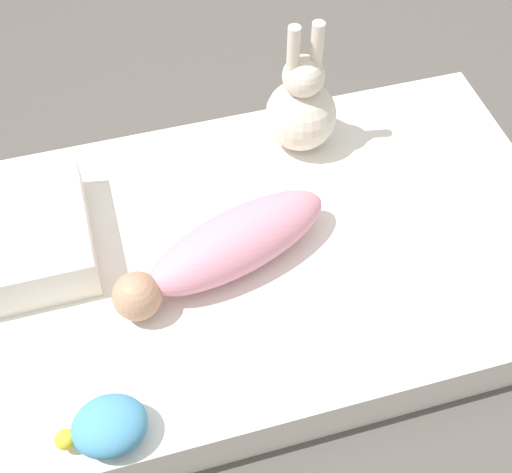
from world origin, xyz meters
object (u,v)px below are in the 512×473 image
(turtle_plush, at_px, (108,427))
(pillow, at_px, (13,236))
(bunny_plush, at_px, (301,107))
(swaddled_baby, at_px, (227,247))

(turtle_plush, bearing_deg, pillow, -74.69)
(bunny_plush, bearing_deg, swaddled_baby, 50.10)
(turtle_plush, bearing_deg, swaddled_baby, -133.56)
(bunny_plush, height_order, turtle_plush, bunny_plush)
(pillow, bearing_deg, turtle_plush, 105.31)
(bunny_plush, xyz_separation_m, turtle_plush, (0.63, 0.70, -0.08))
(swaddled_baby, distance_m, pillow, 0.51)
(swaddled_baby, xyz_separation_m, bunny_plush, (-0.29, -0.35, 0.06))
(swaddled_baby, height_order, turtle_plush, swaddled_baby)
(swaddled_baby, distance_m, turtle_plush, 0.48)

